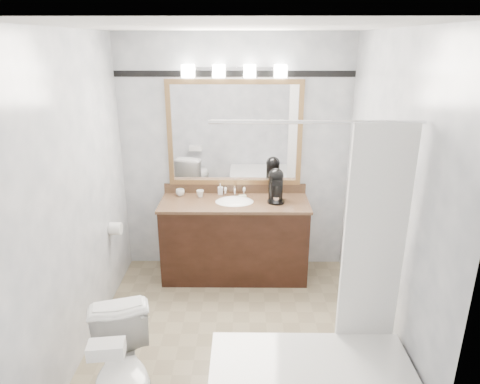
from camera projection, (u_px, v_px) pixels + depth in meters
The scene contains 13 objects.
room at pixel (232, 200), 3.30m from camera, with size 2.42×2.62×2.52m.
vanity at pixel (235, 237), 4.53m from camera, with size 1.53×0.58×0.97m.
mirror at pixel (235, 134), 4.43m from camera, with size 1.40×0.04×1.10m.
vanity_light_bar at pixel (234, 71), 4.16m from camera, with size 1.02×0.14×0.12m.
accent_stripe at pixel (234, 74), 4.23m from camera, with size 2.40×0.01×0.06m, color black.
tp_roll at pixel (116, 229), 4.12m from camera, with size 0.12×0.12×0.11m, color white.
toilet at pixel (123, 377), 2.76m from camera, with size 0.40×0.71×0.72m, color white.
tissue_box at pixel (106, 349), 2.41m from camera, with size 0.20×0.11×0.08m, color white.
coffee_maker at pixel (276, 184), 4.35m from camera, with size 0.18×0.23×0.35m.
cup_left at pixel (180, 192), 4.54m from camera, with size 0.09×0.09×0.07m, color white.
cup_right at pixel (200, 194), 4.51m from camera, with size 0.08×0.08×0.07m, color white.
soap_bottle_a at pixel (220, 189), 4.58m from camera, with size 0.05×0.05×0.12m, color white.
soap_bar at pixel (242, 196), 4.50m from camera, with size 0.08×0.05×0.02m, color beige.
Camera 1 is at (0.09, -3.09, 2.41)m, focal length 32.00 mm.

